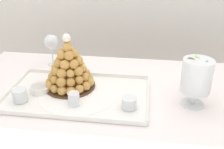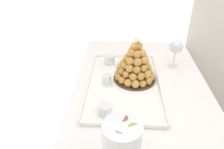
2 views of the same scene
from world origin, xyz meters
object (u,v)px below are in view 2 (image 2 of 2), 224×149
(wine_glass, at_px, (176,47))
(creme_brulee_ramekin, at_px, (125,66))
(macaron_goblet, at_px, (122,142))
(dessert_cup_mid_left, at_px, (107,80))
(croquembouche, at_px, (135,64))
(dessert_cup_centre, at_px, (105,109))
(dessert_cup_left, at_px, (110,59))
(serving_tray, at_px, (124,84))

(wine_glass, bearing_deg, creme_brulee_ramekin, -81.62)
(macaron_goblet, bearing_deg, dessert_cup_mid_left, -170.37)
(croquembouche, bearing_deg, dessert_cup_centre, -25.92)
(croquembouche, distance_m, dessert_cup_centre, 0.34)
(dessert_cup_centre, height_order, wine_glass, wine_glass)
(croquembouche, height_order, dessert_cup_centre, croquembouche)
(dessert_cup_mid_left, bearing_deg, macaron_goblet, 9.63)
(dessert_cup_left, relative_size, creme_brulee_ramekin, 0.64)
(dessert_cup_mid_left, distance_m, wine_glass, 0.48)
(dessert_cup_centre, distance_m, wine_glass, 0.62)
(dessert_cup_left, bearing_deg, dessert_cup_mid_left, -0.30)
(serving_tray, height_order, wine_glass, wine_glass)
(creme_brulee_ramekin, bearing_deg, dessert_cup_centre, -11.61)
(dessert_cup_mid_left, xyz_separation_m, dessert_cup_centre, (0.23, 0.01, -0.00))
(dessert_cup_left, relative_size, dessert_cup_centre, 1.01)
(creme_brulee_ramekin, height_order, wine_glass, wine_glass)
(dessert_cup_mid_left, distance_m, dessert_cup_centre, 0.23)
(serving_tray, xyz_separation_m, dessert_cup_centre, (0.24, -0.08, 0.02))
(croquembouche, distance_m, creme_brulee_ramekin, 0.16)
(dessert_cup_left, xyz_separation_m, macaron_goblet, (0.75, 0.08, 0.10))
(croquembouche, relative_size, dessert_cup_left, 4.14)
(croquembouche, xyz_separation_m, dessert_cup_mid_left, (0.06, -0.15, -0.07))
(serving_tray, relative_size, creme_brulee_ramekin, 6.50)
(dessert_cup_mid_left, height_order, wine_glass, wine_glass)
(dessert_cup_mid_left, height_order, dessert_cup_centre, dessert_cup_mid_left)
(dessert_cup_mid_left, distance_m, creme_brulee_ramekin, 0.21)
(dessert_cup_left, xyz_separation_m, wine_glass, (0.01, 0.41, 0.10))
(dessert_cup_left, bearing_deg, macaron_goblet, 6.45)
(dessert_cup_centre, bearing_deg, macaron_goblet, 15.54)
(dessert_cup_centre, relative_size, macaron_goblet, 0.28)
(dessert_cup_left, height_order, macaron_goblet, macaron_goblet)
(croquembouche, bearing_deg, serving_tray, -47.99)
(dessert_cup_left, distance_m, creme_brulee_ramekin, 0.11)
(dessert_cup_left, height_order, dessert_cup_mid_left, dessert_cup_mid_left)
(dessert_cup_mid_left, relative_size, creme_brulee_ramekin, 0.60)
(serving_tray, bearing_deg, dessert_cup_centre, -19.06)
(dessert_cup_centre, bearing_deg, dessert_cup_left, -178.89)
(dessert_cup_left, bearing_deg, creme_brulee_ramekin, 60.14)
(creme_brulee_ramekin, xyz_separation_m, macaron_goblet, (0.69, -0.01, 0.11))
(dessert_cup_mid_left, bearing_deg, serving_tray, 94.07)
(serving_tray, distance_m, macaron_goblet, 0.53)
(creme_brulee_ramekin, height_order, macaron_goblet, macaron_goblet)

